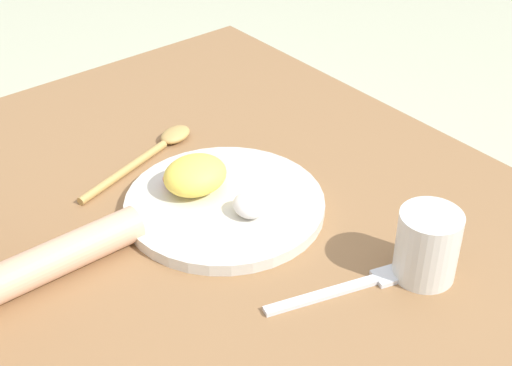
% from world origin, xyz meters
% --- Properties ---
extents(dining_table, '(1.02, 0.74, 0.73)m').
position_xyz_m(dining_table, '(0.00, 0.00, 0.60)').
color(dining_table, olive).
rests_on(dining_table, ground_plane).
extents(plate, '(0.26, 0.26, 0.06)m').
position_xyz_m(plate, '(-0.03, -0.01, 0.74)').
color(plate, beige).
rests_on(plate, dining_table).
extents(fork, '(0.08, 0.21, 0.01)m').
position_xyz_m(fork, '(0.19, 0.01, 0.73)').
color(fork, silver).
rests_on(fork, dining_table).
extents(spoon, '(0.09, 0.23, 0.02)m').
position_xyz_m(spoon, '(-0.20, -0.01, 0.74)').
color(spoon, tan).
rests_on(spoon, dining_table).
extents(drinking_cup, '(0.07, 0.07, 0.09)m').
position_xyz_m(drinking_cup, '(0.22, 0.09, 0.77)').
color(drinking_cup, silver).
rests_on(drinking_cup, dining_table).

